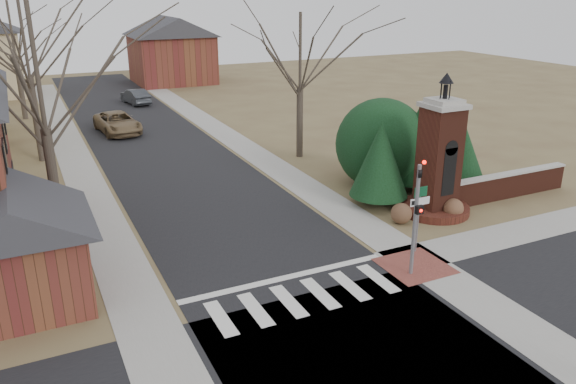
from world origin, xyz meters
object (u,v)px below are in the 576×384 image
brick_gate_monument (438,168)px  sign_post (419,206)px  distant_car (135,96)px  traffic_signal_pole (417,209)px  pickup_truck (118,123)px

brick_gate_monument → sign_post: bearing=-138.6°
distant_car → traffic_signal_pole: bearing=84.5°
traffic_signal_pole → brick_gate_monument: bearing=43.2°
brick_gate_monument → distant_car: brick_gate_monument is taller
pickup_truck → traffic_signal_pole: bearing=-83.1°
sign_post → pickup_truck: bearing=106.0°
pickup_truck → distant_car: bearing=66.3°
distant_car → pickup_truck: bearing=62.5°
sign_post → distant_car: sign_post is taller
traffic_signal_pole → sign_post: traffic_signal_pole is taller
traffic_signal_pole → brick_gate_monument: brick_gate_monument is taller
pickup_truck → sign_post: bearing=-79.7°
traffic_signal_pole → distant_car: traffic_signal_pole is taller
traffic_signal_pole → pickup_truck: (-5.90, 26.52, -1.85)m
traffic_signal_pole → brick_gate_monument: 6.47m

